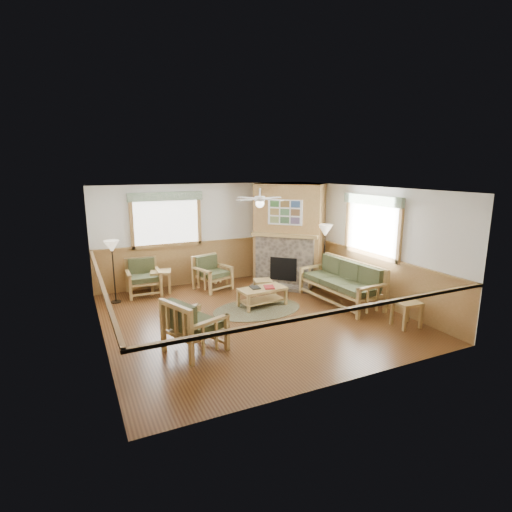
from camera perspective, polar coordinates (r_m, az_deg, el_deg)
name	(u,v)px	position (r m, az deg, el deg)	size (l,w,h in m)	color
floor	(253,317)	(8.65, -0.42, -8.66)	(6.00, 6.00, 0.01)	#543117
ceiling	(253,189)	(8.07, -0.45, 9.53)	(6.00, 6.00, 0.01)	white
wall_back	(207,234)	(11.00, -7.03, 3.19)	(6.00, 0.02, 2.70)	white
wall_front	(343,297)	(5.77, 12.27, -5.69)	(6.00, 0.02, 2.70)	white
wall_left	(98,271)	(7.54, -21.60, -1.98)	(0.02, 6.00, 2.70)	white
wall_right	(367,243)	(9.88, 15.57, 1.74)	(0.02, 6.00, 2.70)	white
wainscot	(253,292)	(8.47, -0.42, -5.16)	(6.00, 6.00, 1.10)	olive
fireplace	(289,234)	(10.98, 4.78, 3.22)	(2.20, 2.20, 2.70)	olive
window_back	(165,191)	(10.54, -12.89, 9.02)	(1.90, 0.16, 1.50)	white
window_right	(375,194)	(9.56, 16.59, 8.47)	(0.16, 1.90, 1.50)	white
ceiling_fan	(260,190)	(8.48, 0.55, 9.41)	(1.24, 1.24, 0.36)	white
sofa	(341,282)	(9.57, 12.01, -3.72)	(0.87, 2.12, 0.97)	#A5854D
armchair_back_left	(143,277)	(10.34, -15.78, -2.95)	(0.79, 0.79, 0.89)	#A5854D
armchair_back_right	(213,273)	(10.44, -6.21, -2.43)	(0.78, 0.78, 0.88)	#A5854D
armchair_left	(195,325)	(7.05, -8.71, -9.68)	(0.85, 0.85, 0.95)	#A5854D
coffee_table	(262,297)	(9.21, 0.91, -5.87)	(1.08, 0.54, 0.43)	#A5854D
end_table_chairs	(161,282)	(10.46, -13.41, -3.56)	(0.50, 0.48, 0.56)	#A5854D
end_table_sofa	(406,314)	(8.60, 20.68, -7.73)	(0.47, 0.45, 0.52)	#A5854D
footstool	(263,287)	(10.07, 0.98, -4.43)	(0.42, 0.42, 0.37)	#A5854D
braided_rug	(257,309)	(9.04, 0.17, -7.62)	(2.05, 2.05, 0.01)	#4B482E
floor_lamp_left	(114,272)	(9.86, -19.66, -2.14)	(0.34, 0.34, 1.50)	black
floor_lamp_right	(324,257)	(10.54, 9.73, -0.08)	(0.39, 0.39, 1.70)	black
book_red	(269,286)	(9.16, 1.89, -4.37)	(0.22, 0.30, 0.03)	maroon
book_dark	(255,287)	(9.13, -0.13, -4.44)	(0.20, 0.27, 0.03)	black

